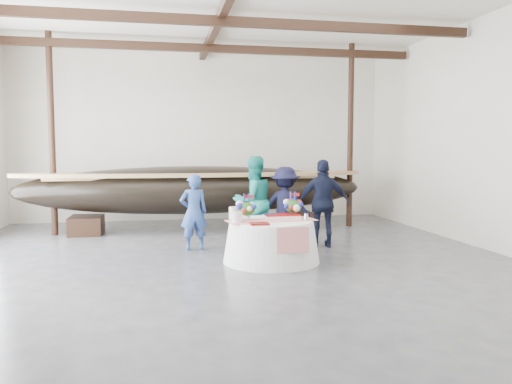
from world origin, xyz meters
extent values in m
cube|color=#3D3D42|center=(0.00, 0.00, 0.00)|extent=(10.00, 12.00, 0.01)
cube|color=silver|center=(0.00, 6.00, 2.25)|extent=(10.00, 0.02, 4.50)
cube|color=silver|center=(0.00, -6.00, 2.25)|extent=(10.00, 0.02, 4.50)
cube|color=black|center=(0.00, 1.50, 4.25)|extent=(9.80, 0.12, 0.18)
cube|color=black|center=(0.00, 4.00, 4.25)|extent=(9.80, 0.12, 0.18)
cylinder|color=black|center=(-3.50, 4.03, 2.25)|extent=(0.14, 0.14, 4.50)
cylinder|color=black|center=(3.50, 4.03, 2.25)|extent=(0.14, 0.14, 4.50)
cube|color=black|center=(-2.82, 4.03, 0.20)|extent=(0.72, 0.92, 0.41)
cube|color=black|center=(2.09, 4.03, 0.20)|extent=(0.72, 0.92, 0.41)
ellipsoid|color=black|center=(-0.37, 4.03, 0.97)|extent=(8.18, 1.64, 1.13)
cube|color=#9E7A4C|center=(-0.37, 4.03, 1.28)|extent=(6.55, 1.07, 0.06)
cone|color=white|center=(0.71, 0.53, 0.34)|extent=(1.66, 1.66, 0.68)
cylinder|color=white|center=(0.71, 0.53, 0.69)|extent=(1.41, 1.41, 0.04)
cube|color=red|center=(0.71, 0.53, 0.72)|extent=(1.60, 0.77, 0.01)
cube|color=white|center=(0.92, 0.65, 0.75)|extent=(0.60, 0.40, 0.07)
cylinder|color=white|center=(0.09, 0.38, 0.80)|extent=(0.18, 0.18, 0.18)
cylinder|color=white|center=(0.11, 0.85, 0.82)|extent=(0.18, 0.18, 0.21)
cube|color=#660F09|center=(0.41, 0.11, 0.73)|extent=(0.30, 0.24, 0.03)
cone|color=silver|center=(1.29, 0.41, 0.77)|extent=(0.09, 0.09, 0.12)
imported|color=#2B498B|center=(-0.53, 1.79, 0.73)|extent=(0.57, 0.42, 1.46)
imported|color=teal|center=(0.66, 1.97, 0.90)|extent=(1.05, 0.94, 1.80)
imported|color=black|center=(1.28, 1.81, 0.79)|extent=(1.17, 0.93, 1.58)
imported|color=black|center=(2.01, 1.61, 0.87)|extent=(1.08, 0.63, 1.73)
camera|label=1|loc=(-1.15, -7.74, 1.95)|focal=35.00mm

